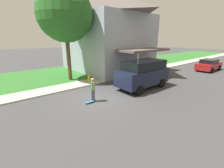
# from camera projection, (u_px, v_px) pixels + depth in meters

# --- Properties ---
(ground_plane) EXTENTS (120.00, 120.00, 0.00)m
(ground_plane) POSITION_uv_depth(u_px,v_px,m) (96.00, 98.00, 10.43)
(ground_plane) COLOR #3D3D3F
(lawn) EXTENTS (10.00, 80.00, 0.08)m
(lawn) POSITION_uv_depth(u_px,v_px,m) (101.00, 69.00, 19.97)
(lawn) COLOR #2D6B28
(lawn) RESTS_ON ground_plane
(sidewalk) EXTENTS (1.80, 80.00, 0.10)m
(sidewalk) POSITION_uv_depth(u_px,v_px,m) (124.00, 75.00, 16.71)
(sidewalk) COLOR #ADA89E
(sidewalk) RESTS_ON ground_plane
(house) EXTENTS (12.72, 8.66, 9.11)m
(house) POSITION_uv_depth(u_px,v_px,m) (106.00, 31.00, 18.69)
(house) COLOR #99A3B2
(house) RESTS_ON lawn
(lawn_tree_near) EXTENTS (4.85, 4.85, 8.35)m
(lawn_tree_near) POSITION_uv_depth(u_px,v_px,m) (65.00, 14.00, 13.04)
(lawn_tree_near) COLOR brown
(lawn_tree_near) RESTS_ON lawn
(suv_parked) EXTENTS (2.15, 4.62, 2.29)m
(suv_parked) POSITION_uv_depth(u_px,v_px,m) (143.00, 73.00, 12.24)
(suv_parked) COLOR black
(suv_parked) RESTS_ON ground_plane
(car_down_street) EXTENTS (1.88, 4.30, 1.44)m
(car_down_street) POSITION_uv_depth(u_px,v_px,m) (209.00, 65.00, 19.20)
(car_down_street) COLOR maroon
(car_down_street) RESTS_ON ground_plane
(skateboarder) EXTENTS (0.41, 0.21, 1.60)m
(skateboarder) POSITION_uv_depth(u_px,v_px,m) (93.00, 89.00, 9.59)
(skateboarder) COLOR #38383D
(skateboarder) RESTS_ON ground_plane
(skateboard) EXTENTS (0.22, 0.78, 0.10)m
(skateboard) POSITION_uv_depth(u_px,v_px,m) (91.00, 102.00, 9.65)
(skateboard) COLOR #236B99
(skateboard) RESTS_ON ground_plane
(fire_hydrant) EXTENTS (0.20, 0.20, 0.73)m
(fire_hydrant) POSITION_uv_depth(u_px,v_px,m) (89.00, 78.00, 14.04)
(fire_hydrant) COLOR gold
(fire_hydrant) RESTS_ON sidewalk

